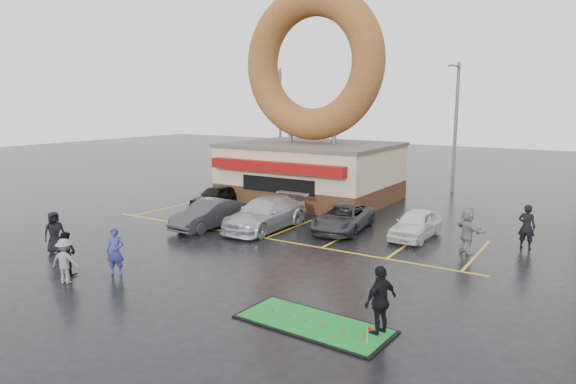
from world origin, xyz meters
The scene contains 18 objects.
ground centered at (0.00, 0.00, 0.00)m, with size 120.00×120.00×0.00m, color black.
donut_shop centered at (-3.00, 12.97, 4.46)m, with size 10.20×8.70×13.50m.
streetlight_left centered at (-10.00, 19.92, 4.78)m, with size 0.40×2.21×9.00m.
streetlight_mid centered at (4.00, 20.92, 4.78)m, with size 0.40×2.21×9.00m.
car_black centered at (-6.71, 7.80, 0.66)m, with size 1.55×3.85×1.31m, color black.
car_dgrey centered at (-3.53, 3.50, 0.71)m, with size 1.50×4.31×1.42m, color #323134.
car_silver centered at (-1.01, 4.87, 0.78)m, with size 2.20×5.41×1.57m, color #B3B4B9.
car_grey centered at (2.43, 6.64, 0.64)m, with size 2.13×4.62×1.28m, color #323235.
car_white centered at (5.93, 7.23, 0.67)m, with size 1.58×3.92×1.33m, color silver.
person_blue centered at (-1.65, -3.84, 0.91)m, with size 0.66×0.44×1.82m, color navy.
person_blackjkt centered at (-3.25, -4.77, 0.83)m, with size 0.80×0.63×1.65m, color black.
person_hoodie centered at (-2.52, -5.31, 0.80)m, with size 1.04×0.60×1.61m, color gray.
person_bystander centered at (-6.16, -3.29, 0.89)m, with size 0.87×0.57×1.79m, color black.
person_cameraman centered at (8.44, -3.26, 0.99)m, with size 1.16×0.48×1.98m, color black.
person_walker_near centered at (8.54, 6.07, 0.98)m, with size 1.81×0.58×1.96m, color gray.
person_walker_far centered at (10.56, 8.06, 0.98)m, with size 0.72×0.47×1.96m, color black.
dumpster centered at (-7.55, 12.04, 0.65)m, with size 1.80×1.20×1.30m, color #173A16.
putting_green centered at (6.59, -3.67, 0.04)m, with size 4.62×2.19×0.56m.
Camera 1 is at (13.36, -15.75, 6.32)m, focal length 32.00 mm.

